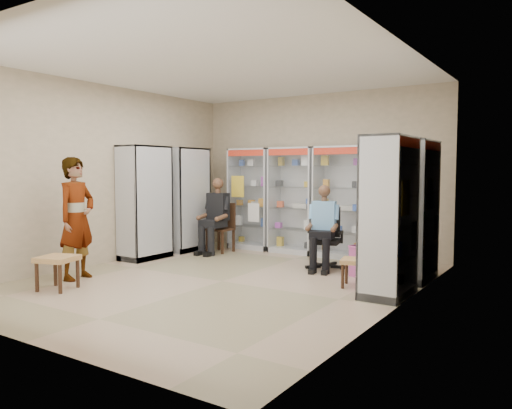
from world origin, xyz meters
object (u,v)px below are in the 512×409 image
Objects in this scene: cabinet_back_right at (340,202)px; seated_shopkeeper at (324,230)px; cabinet_right_near at (389,216)px; cabinet_left_near at (145,203)px; cabinet_back_left at (252,199)px; cabinet_right_far at (414,210)px; pink_trunk at (372,261)px; wooden_chair at (220,228)px; cabinet_back_mid at (294,200)px; office_chair at (325,238)px; standing_man at (77,218)px; woven_stool_b at (58,273)px; woven_stool_a at (356,273)px; cabinet_left_far at (186,200)px.

cabinet_back_right is 1.59× the size of seated_shopkeeper.
cabinet_left_near is at bearing 87.43° from cabinet_right_near.
cabinet_back_left and cabinet_left_near have the same top height.
cabinet_right_far is 4.19× the size of pink_trunk.
cabinet_back_left and cabinet_back_right have the same top height.
wooden_chair is 2.42m from seated_shopkeeper.
cabinet_back_mid is 1.50m from wooden_chair.
standing_man is (-2.68, -2.66, 0.39)m from office_chair.
pink_trunk is 1.07× the size of woven_stool_b.
cabinet_left_near is 5.25× the size of woven_stool_a.
cabinet_back_mid is at bearing 66.35° from cabinet_right_far.
cabinet_back_left reaches higher than wooden_chair.
cabinet_back_right is 1.14× the size of standing_man.
cabinet_left_far is 1.59× the size of seated_shopkeeper.
office_chair is at bearing 53.95° from woven_stool_b.
cabinet_back_mid is at bearing 137.20° from cabinet_left_near.
woven_stool_a is at bearing -44.17° from cabinet_back_mid.
standing_man is (-4.08, -2.61, -0.12)m from cabinet_right_far.
cabinet_right_far reaches higher than seated_shopkeeper.
cabinet_back_mid is 2.51m from pink_trunk.
cabinet_right_far is (3.53, -1.13, 0.00)m from cabinet_back_left.
cabinet_left_near is 1.56m from wooden_chair.
office_chair is 3.79m from standing_man.
cabinet_right_far is 1.59× the size of seated_shopkeeper.
seated_shopkeeper is at bearing 135.57° from woven_stool_a.
woven_stool_a is at bearing 35.45° from woven_stool_b.
woven_stool_a is (0.89, -0.87, -0.44)m from seated_shopkeeper.
cabinet_right_near is at bearing -32.28° from cabinet_back_left.
cabinet_back_left reaches higher than woven_stool_b.
cabinet_left_far is at bearing -153.68° from cabinet_back_mid.
cabinet_left_far is 0.89m from wooden_chair.
cabinet_back_right is at bearing 87.95° from office_chair.
woven_stool_a is at bearing -58.39° from seated_shopkeeper.
seated_shopkeeper is at bearing -78.60° from cabinet_back_right.
office_chair is 0.79× the size of seated_shopkeeper.
cabinet_back_right is (1.90, 0.00, 0.00)m from cabinet_back_left.
office_chair is at bearing -27.06° from cabinet_back_left.
wooden_chair is at bearing 170.31° from pink_trunk.
cabinet_left_far is 1.10m from cabinet_left_near.
cabinet_back_right and cabinet_right_near have the same top height.
cabinet_back_right reaches higher than woven_stool_a.
seated_shopkeeper is at bearing -55.15° from standing_man.
office_chair is 2.21× the size of woven_stool_b.
cabinet_right_near is 4.35m from standing_man.
cabinet_left_near is at bearing -132.80° from cabinet_back_mid.
seated_shopkeeper is (3.06, 0.89, -0.37)m from cabinet_left_near.
woven_stool_b is (-1.17, -4.31, -0.78)m from cabinet_back_mid.
cabinet_left_far and cabinet_left_near have the same top height.
cabinet_back_left is 4.18m from cabinet_right_near.
cabinet_left_far is 3.99m from pink_trunk.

